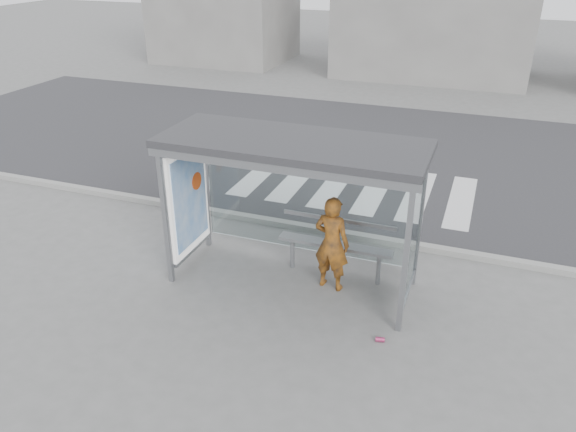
# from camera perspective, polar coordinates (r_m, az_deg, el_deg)

# --- Properties ---
(ground) EXTENTS (80.00, 80.00, 0.00)m
(ground) POSITION_cam_1_polar(r_m,az_deg,el_deg) (9.95, 0.41, -6.71)
(ground) COLOR #60605D
(ground) RESTS_ON ground
(road) EXTENTS (30.00, 10.00, 0.01)m
(road) POSITION_cam_1_polar(r_m,az_deg,el_deg) (16.05, 9.02, 6.29)
(road) COLOR #2E2E31
(road) RESTS_ON ground
(curb) EXTENTS (30.00, 0.18, 0.12)m
(curb) POSITION_cam_1_polar(r_m,az_deg,el_deg) (11.52, 3.72, -1.47)
(curb) COLOR gray
(curb) RESTS_ON ground
(crosswalk) EXTENTS (5.55, 3.00, 0.00)m
(crosswalk) POSITION_cam_1_polar(r_m,az_deg,el_deg) (13.77, 6.82, 2.98)
(crosswalk) COLOR silver
(crosswalk) RESTS_ON ground
(bus_shelter) EXTENTS (4.25, 1.65, 2.62)m
(bus_shelter) POSITION_cam_1_polar(r_m,az_deg,el_deg) (9.19, -1.60, 4.35)
(bus_shelter) COLOR gray
(bus_shelter) RESTS_ON ground
(building_center) EXTENTS (8.00, 5.00, 5.00)m
(building_center) POSITION_cam_1_polar(r_m,az_deg,el_deg) (26.16, 14.81, 19.15)
(building_center) COLOR slate
(building_center) RESTS_ON ground
(person) EXTENTS (0.67, 0.49, 1.70)m
(person) POSITION_cam_1_polar(r_m,az_deg,el_deg) (9.42, 4.47, -2.80)
(person) COLOR #C95112
(person) RESTS_ON ground
(bench) EXTENTS (2.04, 0.33, 1.05)m
(bench) POSITION_cam_1_polar(r_m,az_deg,el_deg) (9.87, 4.84, -2.90)
(bench) COLOR gray
(bench) RESTS_ON ground
(soda_can) EXTENTS (0.15, 0.10, 0.07)m
(soda_can) POSITION_cam_1_polar(r_m,az_deg,el_deg) (8.71, 9.34, -12.27)
(soda_can) COLOR #D53E78
(soda_can) RESTS_ON ground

